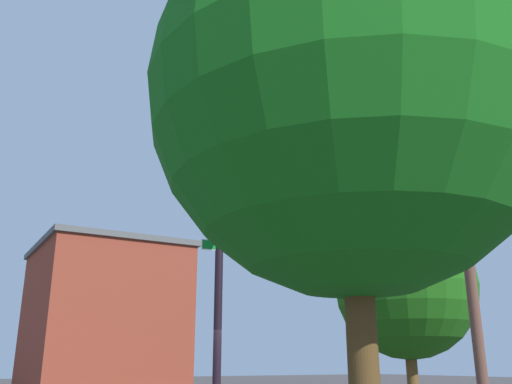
% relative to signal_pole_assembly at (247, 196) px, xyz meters
% --- Properties ---
extents(signal_pole_assembly, '(4.82, 1.21, 7.49)m').
position_rel_signal_pole_assembly_xyz_m(signal_pole_assembly, '(0.00, 0.00, 0.00)').
color(signal_pole_assembly, black).
rests_on(signal_pole_assembly, ground_plane).
extents(utility_pole, '(0.50, 1.78, 7.22)m').
position_rel_signal_pole_assembly_xyz_m(utility_pole, '(1.15, 5.82, -1.61)').
color(utility_pole, brown).
rests_on(utility_pole, ground_plane).
extents(tree_near, '(5.03, 5.03, 7.46)m').
position_rel_signal_pole_assembly_xyz_m(tree_near, '(5.53, -1.65, -0.42)').
color(tree_near, '#50371A').
rests_on(tree_near, ground_plane).
extents(tree_mid, '(5.12, 5.12, 6.96)m').
position_rel_signal_pole_assembly_xyz_m(tree_mid, '(-4.37, 9.15, -0.96)').
color(tree_mid, brown).
rests_on(tree_mid, ground_plane).
extents(brick_building, '(8.98, 7.44, 7.91)m').
position_rel_signal_pole_assembly_xyz_m(brick_building, '(-20.09, 2.35, -1.39)').
color(brick_building, brown).
rests_on(brick_building, ground_plane).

